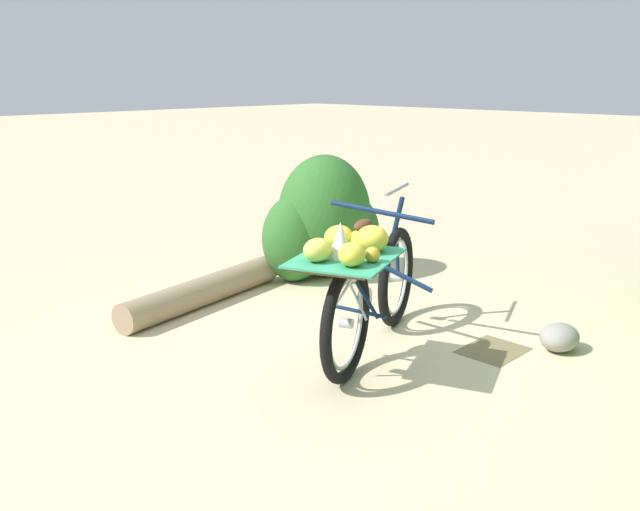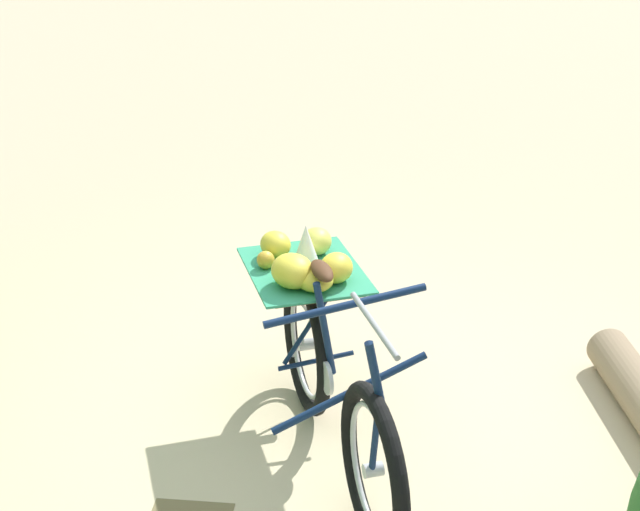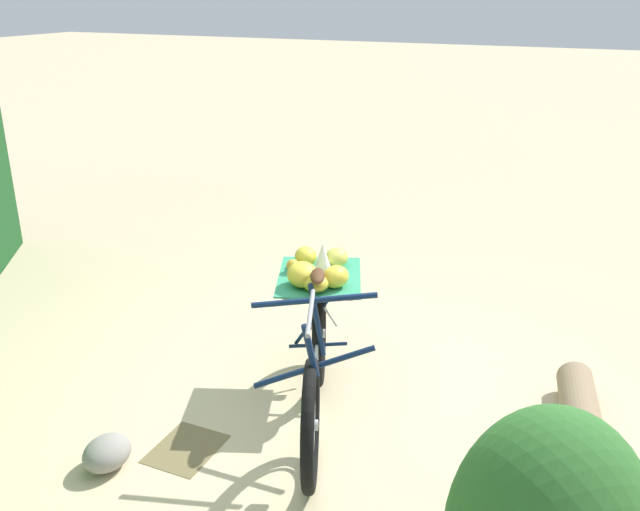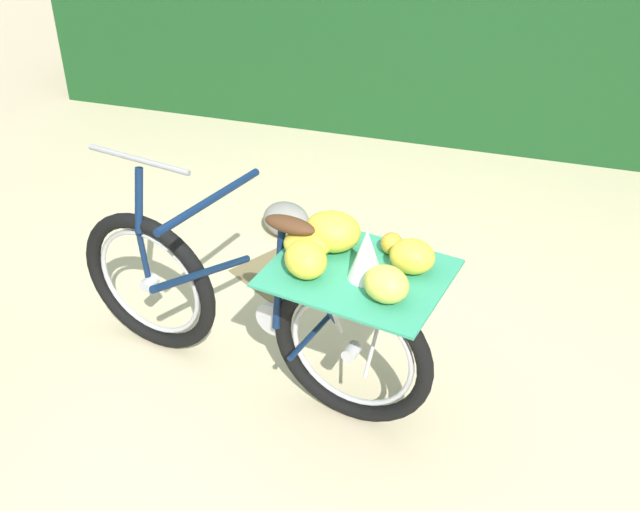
# 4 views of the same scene
# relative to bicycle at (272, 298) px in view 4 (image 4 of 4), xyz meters

# --- Properties ---
(ground_plane) EXTENTS (60.00, 60.00, 0.00)m
(ground_plane) POSITION_rel_bicycle_xyz_m (-0.08, -0.03, -0.51)
(ground_plane) COLOR beige
(bicycle) EXTENTS (1.76, 0.98, 1.03)m
(bicycle) POSITION_rel_bicycle_xyz_m (0.00, 0.00, 0.00)
(bicycle) COLOR black
(bicycle) RESTS_ON ground_plane
(path_stone) EXTENTS (0.30, 0.25, 0.19)m
(path_stone) POSITION_rel_bicycle_xyz_m (0.99, -0.86, -0.42)
(path_stone) COLOR gray
(path_stone) RESTS_ON ground_plane
(leaf_litter_patch) EXTENTS (0.44, 0.36, 0.01)m
(leaf_litter_patch) POSITION_rel_bicycle_xyz_m (0.68, -0.54, -0.51)
(leaf_litter_patch) COLOR olive
(leaf_litter_patch) RESTS_ON ground_plane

